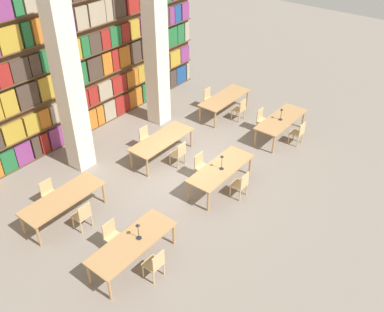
{
  "coord_description": "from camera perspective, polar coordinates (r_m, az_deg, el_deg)",
  "views": [
    {
      "loc": [
        -8.55,
        -6.96,
        8.24
      ],
      "look_at": [
        0.0,
        -0.13,
        0.66
      ],
      "focal_mm": 40.0,
      "sensor_mm": 36.0,
      "label": 1
    }
  ],
  "objects": [
    {
      "name": "reading_table_5",
      "position": [
        16.71,
        4.37,
        7.61
      ],
      "size": [
        2.36,
        0.87,
        0.73
      ],
      "color": "tan",
      "rests_on": "ground_plane"
    },
    {
      "name": "reading_table_1",
      "position": [
        12.77,
        3.88,
        -1.8
      ],
      "size": [
        2.36,
        0.87,
        0.73
      ],
      "color": "tan",
      "rests_on": "ground_plane"
    },
    {
      "name": "chair_4",
      "position": [
        15.32,
        13.98,
        3.07
      ],
      "size": [
        0.42,
        0.4,
        0.86
      ],
      "color": "tan",
      "rests_on": "ground_plane"
    },
    {
      "name": "chair_8",
      "position": [
        13.8,
        -1.76,
        0.38
      ],
      "size": [
        0.42,
        0.4,
        0.86
      ],
      "color": "tan",
      "rests_on": "ground_plane"
    },
    {
      "name": "chair_1",
      "position": [
        11.12,
        -10.52,
        -10.44
      ],
      "size": [
        0.42,
        0.4,
        0.86
      ],
      "rotation": [
        0.0,
        0.0,
        3.14
      ],
      "color": "tan",
      "rests_on": "ground_plane"
    },
    {
      "name": "reading_table_4",
      "position": [
        14.1,
        -4.03,
        2.07
      ],
      "size": [
        2.36,
        0.87,
        0.73
      ],
      "color": "tan",
      "rests_on": "ground_plane"
    },
    {
      "name": "chair_3",
      "position": [
        13.22,
        1.29,
        -1.34
      ],
      "size": [
        0.42,
        0.4,
        0.86
      ],
      "rotation": [
        0.0,
        0.0,
        3.14
      ],
      "color": "tan",
      "rests_on": "ground_plane"
    },
    {
      "name": "chair_0",
      "position": [
        10.36,
        -4.96,
        -14.12
      ],
      "size": [
        0.42,
        0.4,
        0.86
      ],
      "color": "tan",
      "rests_on": "ground_plane"
    },
    {
      "name": "pillar_left",
      "position": [
        13.07,
        -16.24,
        9.66
      ],
      "size": [
        0.64,
        0.64,
        6.0
      ],
      "color": "silver",
      "rests_on": "ground_plane"
    },
    {
      "name": "reading_table_3",
      "position": [
        12.19,
        -16.81,
        -5.56
      ],
      "size": [
        2.36,
        0.87,
        0.73
      ],
      "color": "tan",
      "rests_on": "ground_plane"
    },
    {
      "name": "desk_lamp_1",
      "position": [
        12.48,
        4.01,
        -0.48
      ],
      "size": [
        0.14,
        0.14,
        0.5
      ],
      "color": "#232328",
      "rests_on": "reading_table_1"
    },
    {
      "name": "chair_7",
      "position": [
        12.82,
        -18.45,
        -4.77
      ],
      "size": [
        0.42,
        0.4,
        0.86
      ],
      "rotation": [
        0.0,
        0.0,
        3.14
      ],
      "color": "tan",
      "rests_on": "ground_plane"
    },
    {
      "name": "chair_6",
      "position": [
        11.86,
        -14.37,
        -7.66
      ],
      "size": [
        0.42,
        0.4,
        0.86
      ],
      "color": "tan",
      "rests_on": "ground_plane"
    },
    {
      "name": "reading_table_2",
      "position": [
        15.51,
        11.79,
        4.65
      ],
      "size": [
        2.36,
        0.87,
        0.73
      ],
      "color": "tan",
      "rests_on": "ground_plane"
    },
    {
      "name": "ground_plane",
      "position": [
        13.77,
        -0.41,
        -2.07
      ],
      "size": [
        40.0,
        40.0,
        0.0
      ],
      "primitive_type": "plane",
      "color": "gray"
    },
    {
      "name": "chair_10",
      "position": [
        16.45,
        6.4,
        6.25
      ],
      "size": [
        0.42,
        0.4,
        0.86
      ],
      "color": "tan",
      "rests_on": "ground_plane"
    },
    {
      "name": "chair_9",
      "position": [
        14.63,
        -6.1,
        2.37
      ],
      "size": [
        0.42,
        0.4,
        0.86
      ],
      "rotation": [
        0.0,
        0.0,
        3.14
      ],
      "color": "tan",
      "rests_on": "ground_plane"
    },
    {
      "name": "chair_11",
      "position": [
        17.16,
        2.34,
        7.72
      ],
      "size": [
        0.42,
        0.4,
        0.86
      ],
      "rotation": [
        0.0,
        0.0,
        3.14
      ],
      "color": "tan",
      "rests_on": "ground_plane"
    },
    {
      "name": "desk_lamp_2",
      "position": [
        15.27,
        11.83,
        5.75
      ],
      "size": [
        0.14,
        0.14,
        0.45
      ],
      "color": "#232328",
      "rests_on": "reading_table_2"
    },
    {
      "name": "chair_5",
      "position": [
        15.85,
        9.36,
        4.82
      ],
      "size": [
        0.42,
        0.4,
        0.86
      ],
      "rotation": [
        0.0,
        0.0,
        3.14
      ],
      "color": "tan",
      "rests_on": "ground_plane"
    },
    {
      "name": "reading_table_0",
      "position": [
        10.58,
        -7.96,
        -11.51
      ],
      "size": [
        2.36,
        0.87,
        0.73
      ],
      "color": "tan",
      "rests_on": "ground_plane"
    },
    {
      "name": "chair_2",
      "position": [
        12.58,
        6.52,
        -3.75
      ],
      "size": [
        0.42,
        0.4,
        0.86
      ],
      "color": "tan",
      "rests_on": "ground_plane"
    },
    {
      "name": "desk_lamp_0",
      "position": [
        10.36,
        -7.22,
        -9.57
      ],
      "size": [
        0.14,
        0.14,
        0.48
      ],
      "color": "#232328",
      "rests_on": "reading_table_0"
    },
    {
      "name": "pillar_center",
      "position": [
        15.34,
        -4.86,
        14.6
      ],
      "size": [
        0.64,
        0.64,
        6.0
      ],
      "color": "silver",
      "rests_on": "ground_plane"
    },
    {
      "name": "bookshelf_bank",
      "position": [
        15.36,
        -13.98,
        12.49
      ],
      "size": [
        11.08,
        0.35,
        5.5
      ],
      "color": "brown",
      "rests_on": "ground_plane"
    }
  ]
}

